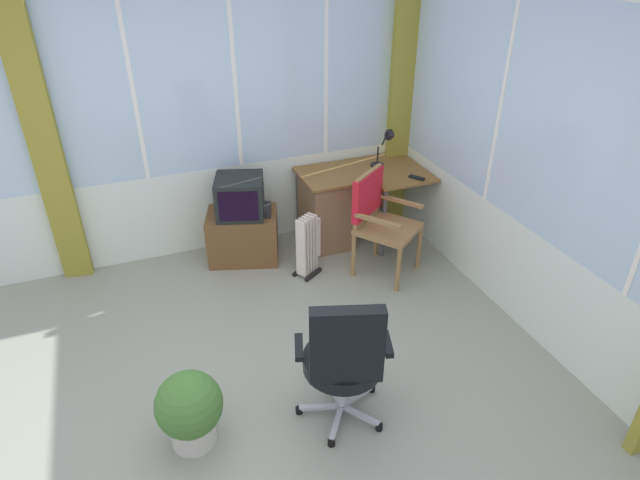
% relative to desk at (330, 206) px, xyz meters
% --- Properties ---
extents(ground, '(5.24, 5.27, 0.06)m').
position_rel_desk_xyz_m(ground, '(-1.19, -1.82, -0.42)').
color(ground, gray).
extents(north_window_panel, '(4.24, 0.07, 2.60)m').
position_rel_desk_xyz_m(north_window_panel, '(-1.19, 0.35, 0.91)').
color(north_window_panel, silver).
rests_on(north_window_panel, ground).
extents(east_window_panel, '(0.07, 4.27, 2.60)m').
position_rel_desk_xyz_m(east_window_panel, '(0.96, -1.82, 0.91)').
color(east_window_panel, silver).
rests_on(east_window_panel, ground).
extents(curtain_north_left, '(0.25, 0.10, 2.50)m').
position_rel_desk_xyz_m(curtain_north_left, '(-2.36, 0.27, 0.86)').
color(curtain_north_left, olive).
rests_on(curtain_north_left, ground).
extents(curtain_corner, '(0.24, 0.08, 2.50)m').
position_rel_desk_xyz_m(curtain_corner, '(0.83, 0.22, 0.86)').
color(curtain_corner, olive).
rests_on(curtain_corner, ground).
extents(desk, '(1.19, 0.78, 0.73)m').
position_rel_desk_xyz_m(desk, '(0.00, 0.00, 0.00)').
color(desk, brown).
rests_on(desk, ground).
extents(desk_lamp, '(0.22, 0.19, 0.38)m').
position_rel_desk_xyz_m(desk_lamp, '(0.58, -0.02, 0.59)').
color(desk_lamp, black).
rests_on(desk_lamp, desk).
extents(tv_remote, '(0.12, 0.15, 0.02)m').
position_rel_desk_xyz_m(tv_remote, '(0.71, -0.38, 0.35)').
color(tv_remote, black).
rests_on(tv_remote, desk).
extents(wooden_armchair, '(0.67, 0.67, 0.94)m').
position_rel_desk_xyz_m(wooden_armchair, '(0.20, -0.59, 0.21)').
color(wooden_armchair, olive).
rests_on(wooden_armchair, ground).
extents(office_chair, '(0.63, 0.59, 0.99)m').
position_rel_desk_xyz_m(office_chair, '(-0.78, -2.15, 0.16)').
color(office_chair, '#B7B7BF').
rests_on(office_chair, ground).
extents(tv_on_stand, '(0.74, 0.61, 0.83)m').
position_rel_desk_xyz_m(tv_on_stand, '(-0.87, 0.01, -0.02)').
color(tv_on_stand, brown).
rests_on(tv_on_stand, ground).
extents(space_heater, '(0.29, 0.27, 0.58)m').
position_rel_desk_xyz_m(space_heater, '(-0.39, -0.46, -0.09)').
color(space_heater, silver).
rests_on(space_heater, ground).
extents(potted_plant, '(0.41, 0.41, 0.52)m').
position_rel_desk_xyz_m(potted_plant, '(-1.70, -1.96, -0.11)').
color(potted_plant, beige).
rests_on(potted_plant, ground).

